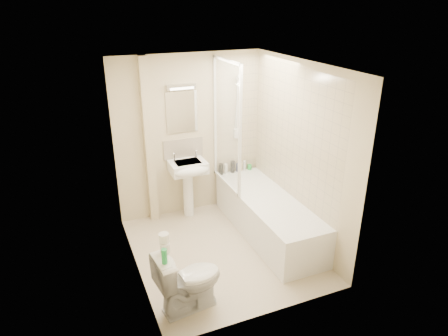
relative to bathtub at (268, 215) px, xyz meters
name	(u,v)px	position (x,y,z in m)	size (l,w,h in m)	color
floor	(222,250)	(-0.75, -0.15, -0.29)	(2.50, 2.50, 0.00)	beige
wall_back	(190,136)	(-0.75, 1.10, 0.91)	(2.20, 0.02, 2.40)	beige
wall_left	(130,182)	(-1.85, -0.15, 0.91)	(0.02, 2.50, 2.40)	beige
wall_right	(300,154)	(0.35, -0.15, 0.91)	(0.02, 2.50, 2.40)	beige
ceiling	(222,65)	(-0.75, -0.15, 2.11)	(2.20, 2.50, 0.02)	white
tile_back	(236,117)	(0.00, 1.09, 1.14)	(0.70, 0.01, 1.75)	beige
tile_right	(294,135)	(0.34, 0.00, 1.14)	(0.01, 2.10, 1.75)	beige
pipe_boxing	(149,143)	(-1.37, 1.04, 0.91)	(0.12, 0.12, 2.40)	beige
splashback	(183,148)	(-0.86, 1.09, 0.74)	(0.60, 0.01, 0.30)	beige
mirror	(182,112)	(-0.86, 1.09, 1.29)	(0.46, 0.01, 0.60)	white
strip_light	(181,87)	(-0.86, 1.07, 1.66)	(0.42, 0.07, 0.07)	silver
bathtub	(268,215)	(0.00, 0.00, 0.00)	(0.70, 2.10, 0.55)	white
shower_screen	(226,125)	(-0.35, 0.65, 1.16)	(0.04, 0.92, 1.80)	white
shower_fixture	(238,109)	(0.00, 1.05, 1.26)	(0.10, 0.16, 0.99)	white
pedestal_sink	(189,174)	(-0.86, 0.87, 0.42)	(0.53, 0.48, 1.01)	white
bottle_black_a	(221,169)	(-0.29, 1.01, 0.35)	(0.07, 0.07, 0.17)	black
bottle_white_a	(226,169)	(-0.21, 1.01, 0.34)	(0.05, 0.05, 0.16)	silver
bottle_black_b	(233,167)	(-0.09, 1.01, 0.35)	(0.07, 0.07, 0.19)	black
bottle_blue	(238,167)	(0.00, 1.01, 0.33)	(0.06, 0.06, 0.13)	navy
bottle_cream	(241,166)	(0.05, 1.01, 0.34)	(0.06, 0.06, 0.15)	beige
bottle_white_b	(244,166)	(0.12, 1.01, 0.34)	(0.05, 0.05, 0.16)	silver
bottle_green	(250,167)	(0.21, 1.01, 0.30)	(0.07, 0.07, 0.08)	green
toilet	(189,280)	(-1.47, -0.99, 0.07)	(0.75, 0.49, 0.72)	white
toilet_roll_lower	(165,248)	(-1.68, -0.91, 0.48)	(0.10, 0.10, 0.10)	white
toilet_roll_upper	(164,238)	(-1.68, -0.89, 0.58)	(0.10, 0.10, 0.10)	white
green_bottle	(164,256)	(-1.74, -1.09, 0.51)	(0.05, 0.05, 0.16)	green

